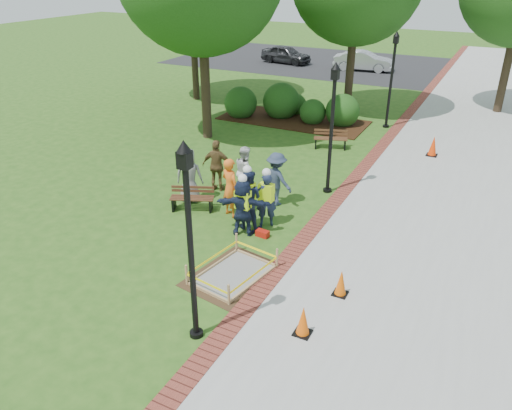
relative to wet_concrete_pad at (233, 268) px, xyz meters
The scene contains 30 objects.
ground 1.18m from the wet_concrete_pad, 138.66° to the left, with size 100.00×100.00×0.00m, color #285116.
sidewalk 11.53m from the wet_concrete_pad, 69.01° to the left, with size 6.00×60.00×0.02m, color #9E9E99.
brick_edging 10.80m from the wet_concrete_pad, 85.32° to the left, with size 0.50×60.00×0.03m, color maroon.
mulch_bed 13.34m from the wet_concrete_pad, 106.86° to the left, with size 7.00×3.00×0.05m, color #381E0F.
parking_lot 27.78m from the wet_concrete_pad, 91.79° to the left, with size 36.00×12.00×0.01m, color black.
wet_concrete_pad is the anchor object (origin of this frame).
bench_near 3.88m from the wet_concrete_pad, 138.33° to the left, with size 1.40×0.92×0.72m.
bench_far 9.92m from the wet_concrete_pad, 95.60° to the left, with size 1.43×0.87×0.74m.
cone_front 2.63m from the wet_concrete_pad, 27.33° to the right, with size 0.36×0.36×0.70m.
cone_back 2.64m from the wet_concrete_pad, ahead, with size 0.34×0.34×0.67m.
cone_far 11.23m from the wet_concrete_pad, 74.89° to the left, with size 0.41×0.41×0.81m.
toolbox 2.09m from the wet_concrete_pad, 96.00° to the left, with size 0.37×0.20×0.18m, color #B2180D.
lamp_near 3.19m from the wet_concrete_pad, 80.33° to the right, with size 0.28×0.28×4.26m.
lamp_mid 6.20m from the wet_concrete_pad, 86.22° to the left, with size 0.28×0.28×4.26m.
lamp_far 13.95m from the wet_concrete_pad, 88.41° to the left, with size 0.28×0.28×4.26m.
shrub_a 13.83m from the wet_concrete_pad, 117.78° to the left, with size 1.60×1.60×1.60m, color #1B4313.
shrub_b 13.91m from the wet_concrete_pad, 109.57° to the left, with size 1.80×1.80×1.80m, color #1B4313.
shrub_c 13.14m from the wet_concrete_pad, 102.75° to the left, with size 1.23×1.23×1.23m, color #1B4313.
shrub_d 13.27m from the wet_concrete_pad, 96.76° to the left, with size 1.57×1.57×1.57m, color #1B4313.
shrub_e 14.56m from the wet_concrete_pad, 106.93° to the left, with size 1.09×1.09×1.09m, color #1B4313.
casual_person_a 4.59m from the wet_concrete_pad, 136.89° to the left, with size 0.65×0.53×1.75m.
casual_person_b 3.33m from the wet_concrete_pad, 120.54° to the left, with size 0.68×0.56×1.83m.
casual_person_c 4.77m from the wet_concrete_pad, 114.36° to the left, with size 0.60×0.63×1.67m.
casual_person_d 5.18m from the wet_concrete_pad, 125.05° to the left, with size 0.62×0.47×1.75m.
casual_person_e 4.24m from the wet_concrete_pad, 100.35° to the left, with size 0.63×0.49×1.72m.
hivis_worker_a 2.23m from the wet_concrete_pad, 111.59° to the left, with size 0.62×0.49×1.82m.
hivis_worker_b 2.85m from the wet_concrete_pad, 99.01° to the left, with size 0.62×0.54×1.78m.
hivis_worker_c 2.62m from the wet_concrete_pad, 109.68° to the left, with size 0.63×0.47×1.93m.
parked_car_a 28.00m from the wet_concrete_pad, 111.27° to the left, with size 4.29×1.87×1.40m, color #2A2A2C.
parked_car_b 26.39m from the wet_concrete_pad, 99.32° to the left, with size 4.44×1.93×1.45m, color #B5B4BA.
Camera 1 is at (6.02, -9.64, 7.02)m, focal length 35.00 mm.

